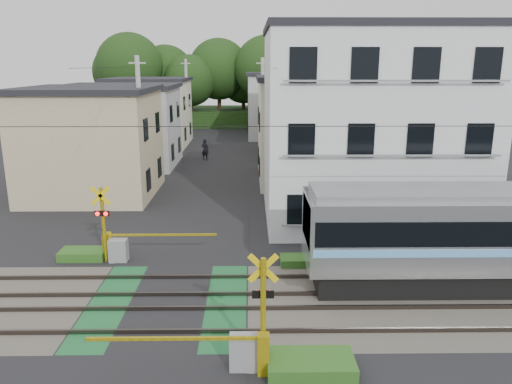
{
  "coord_description": "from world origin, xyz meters",
  "views": [
    {
      "loc": [
        2.69,
        -14.84,
        7.55
      ],
      "look_at": [
        2.92,
        5.0,
        2.44
      ],
      "focal_mm": 35.0,
      "sensor_mm": 36.0,
      "label": 1
    }
  ],
  "objects_px": {
    "crossing_signal_far": "(116,244)",
    "apartment_block": "(369,125)",
    "crossing_signal_near": "(247,344)",
    "pedestrian": "(205,149)"
  },
  "relations": [
    {
      "from": "crossing_signal_near",
      "to": "apartment_block",
      "type": "height_order",
      "value": "apartment_block"
    },
    {
      "from": "apartment_block",
      "to": "crossing_signal_near",
      "type": "bearing_deg",
      "value": -114.22
    },
    {
      "from": "crossing_signal_near",
      "to": "pedestrian",
      "type": "height_order",
      "value": "crossing_signal_near"
    },
    {
      "from": "pedestrian",
      "to": "crossing_signal_far",
      "type": "bearing_deg",
      "value": 108.49
    },
    {
      "from": "crossing_signal_far",
      "to": "pedestrian",
      "type": "xyz_separation_m",
      "value": [
        1.63,
        21.32,
        0.15
      ]
    },
    {
      "from": "crossing_signal_near",
      "to": "pedestrian",
      "type": "xyz_separation_m",
      "value": [
        -3.54,
        28.62,
        0.15
      ]
    },
    {
      "from": "crossing_signal_far",
      "to": "pedestrian",
      "type": "distance_m",
      "value": 21.38
    },
    {
      "from": "crossing_signal_near",
      "to": "crossing_signal_far",
      "type": "xyz_separation_m",
      "value": [
        -5.17,
        7.31,
        0.0
      ]
    },
    {
      "from": "crossing_signal_near",
      "to": "pedestrian",
      "type": "relative_size",
      "value": 2.76
    },
    {
      "from": "crossing_signal_far",
      "to": "apartment_block",
      "type": "height_order",
      "value": "apartment_block"
    }
  ]
}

